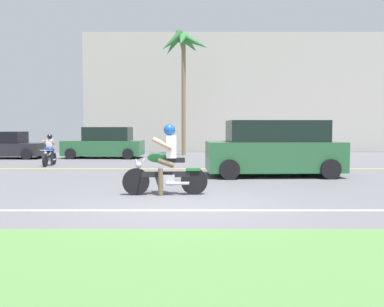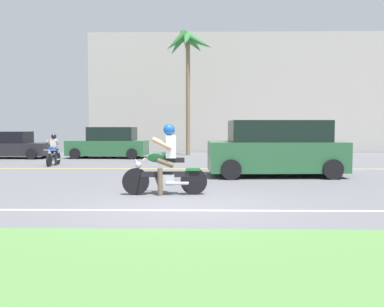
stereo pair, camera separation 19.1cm
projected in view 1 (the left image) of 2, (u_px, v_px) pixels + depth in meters
name	position (u px, v px, depth m)	size (l,w,h in m)	color
ground	(186.00, 186.00, 11.49)	(56.00, 30.00, 0.04)	slate
grass_median	(175.00, 275.00, 4.40)	(56.00, 3.80, 0.06)	#548442
lane_line_near	(183.00, 210.00, 7.98)	(50.40, 0.12, 0.01)	silver
lane_line_far	(188.00, 169.00, 16.02)	(50.40, 0.12, 0.01)	yellow
motorcyclist	(166.00, 165.00, 9.80)	(2.05, 0.67, 1.71)	black
suv_nearby	(275.00, 149.00, 13.66)	(4.67, 2.29, 1.86)	#2D663D
parked_car_0	(6.00, 146.00, 21.32)	(3.90, 1.85, 1.41)	#232328
parked_car_1	(105.00, 144.00, 21.59)	(4.20, 2.09, 1.64)	#2D663D
palm_tree_0	(184.00, 48.00, 23.49)	(2.98, 3.04, 7.28)	#846B4C
motorcyclist_distant	(50.00, 152.00, 17.36)	(0.53, 1.62, 1.35)	black
building_far	(236.00, 95.00, 29.19)	(20.76, 4.00, 7.95)	#BCB7AD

